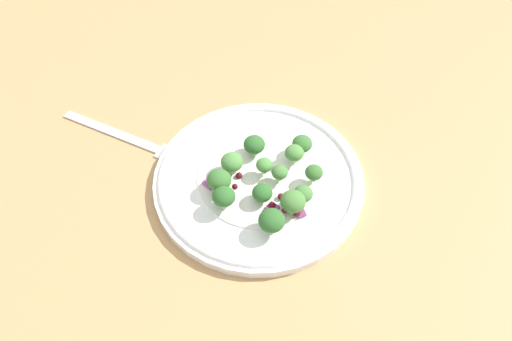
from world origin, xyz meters
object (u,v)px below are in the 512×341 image
(broccoli_floret_0, at_px, (219,180))
(broccoli_floret_2, at_px, (262,193))
(plate, at_px, (256,180))
(fork, at_px, (130,138))
(broccoli_floret_1, at_px, (224,197))

(broccoli_floret_0, distance_m, broccoli_floret_2, 0.05)
(plate, relative_size, fork, 1.75)
(plate, height_order, broccoli_floret_0, broccoli_floret_0)
(broccoli_floret_2, bearing_deg, plate, -6.30)
(broccoli_floret_2, xyz_separation_m, fork, (0.16, 0.13, -0.03))
(plate, distance_m, broccoli_floret_1, 0.06)
(plate, bearing_deg, broccoli_floret_2, 173.70)
(plate, xyz_separation_m, fork, (0.12, 0.13, -0.01))
(plate, xyz_separation_m, broccoli_floret_1, (-0.03, 0.05, 0.03))
(broccoli_floret_0, xyz_separation_m, broccoli_floret_1, (-0.03, 0.00, 0.00))
(broccoli_floret_0, distance_m, broccoli_floret_1, 0.03)
(plate, relative_size, broccoli_floret_0, 8.81)
(plate, distance_m, fork, 0.18)
(plate, height_order, broccoli_floret_2, broccoli_floret_2)
(plate, xyz_separation_m, broccoli_floret_2, (-0.03, 0.00, 0.02))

